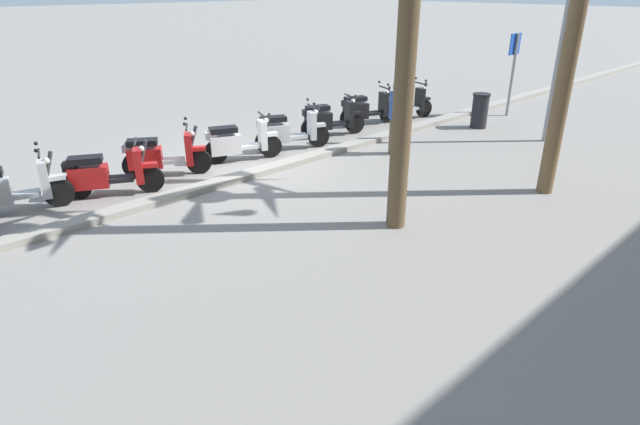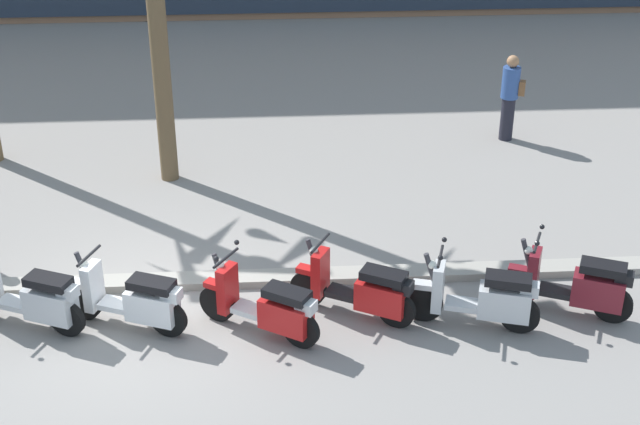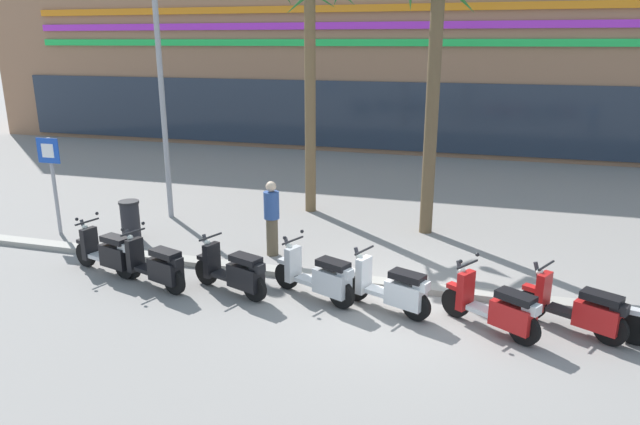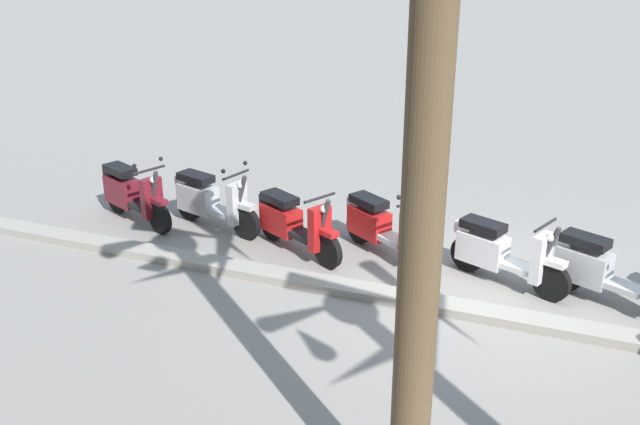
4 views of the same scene
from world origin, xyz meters
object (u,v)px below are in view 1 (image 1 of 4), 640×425
scooter_black_mid_rear (365,109)px  scooter_silver_mid_front (286,132)px  scooter_black_lead_nearest (404,104)px  scooter_black_far_back (328,120)px  scooter_silver_gap_after_mid (7,190)px  crossing_sign (513,65)px  scooter_red_tail_end (105,174)px  scooter_white_last_in_row (237,142)px  litter_bin (480,110)px  scooter_red_mid_centre (159,156)px  pedestrian_by_palm_tree (396,117)px

scooter_black_mid_rear → scooter_silver_mid_front: 3.19m
scooter_black_lead_nearest → scooter_silver_mid_front: (4.50, -0.01, -0.00)m
scooter_black_far_back → scooter_silver_gap_after_mid: 7.57m
scooter_silver_mid_front → crossing_sign: 7.54m
scooter_black_lead_nearest → scooter_red_tail_end: size_ratio=1.03×
scooter_black_far_back → scooter_white_last_in_row: (2.94, 0.09, -0.01)m
scooter_black_mid_rear → litter_bin: bearing=132.2°
scooter_black_lead_nearest → scooter_silver_mid_front: bearing=-0.1°
scooter_black_mid_rear → litter_bin: size_ratio=1.83×
scooter_black_lead_nearest → scooter_red_mid_centre: bearing=-3.0°
scooter_red_tail_end → pedestrian_by_palm_tree: 6.40m
pedestrian_by_palm_tree → scooter_white_last_in_row: bearing=-34.5°
scooter_white_last_in_row → crossing_sign: bearing=167.2°
litter_bin → scooter_black_far_back: bearing=-30.8°
scooter_white_last_in_row → pedestrian_by_palm_tree: (-3.02, 2.08, 0.45)m
scooter_silver_gap_after_mid → crossing_sign: 13.44m
scooter_red_mid_centre → crossing_sign: crossing_sign is taller
scooter_silver_mid_front → scooter_red_mid_centre: bearing=-7.1°
scooter_black_far_back → pedestrian_by_palm_tree: bearing=92.0°
scooter_black_mid_rear → scooter_black_far_back: (1.58, 0.15, -0.00)m
scooter_black_far_back → scooter_black_lead_nearest: bearing=175.8°
scooter_black_far_back → scooter_red_tail_end: same height
scooter_silver_mid_front → litter_bin: bearing=159.2°
scooter_black_mid_rear → scooter_silver_gap_after_mid: same height
scooter_silver_gap_after_mid → crossing_sign: size_ratio=0.73×
scooter_silver_gap_after_mid → litter_bin: size_ratio=1.85×
scooter_silver_mid_front → crossing_sign: size_ratio=0.73×
scooter_black_mid_rear → scooter_silver_gap_after_mid: (9.15, -0.02, 0.00)m
scooter_black_far_back → scooter_red_tail_end: (5.98, 0.16, -0.01)m
scooter_red_mid_centre → scooter_silver_mid_front: bearing=172.9°
scooter_white_last_in_row → litter_bin: scooter_white_last_in_row is taller
scooter_silver_mid_front → scooter_red_tail_end: scooter_silver_mid_front is taller
scooter_red_mid_centre → scooter_black_lead_nearest: bearing=177.0°
scooter_black_far_back → scooter_silver_mid_front: bearing=7.2°
scooter_silver_mid_front → scooter_silver_gap_after_mid: same height
scooter_red_mid_centre → scooter_silver_gap_after_mid: 2.87m
scooter_black_mid_rear → litter_bin: (-2.15, 2.37, 0.03)m
scooter_red_mid_centre → scooter_red_tail_end: 1.33m
scooter_black_lead_nearest → pedestrian_by_palm_tree: bearing=34.6°
scooter_silver_gap_after_mid → pedestrian_by_palm_tree: (-7.64, 2.34, 0.44)m
scooter_white_last_in_row → scooter_silver_gap_after_mid: size_ratio=0.97×
scooter_silver_gap_after_mid → litter_bin: bearing=168.0°
scooter_black_mid_rear → scooter_red_tail_end: 7.57m
scooter_white_last_in_row → pedestrian_by_palm_tree: pedestrian_by_palm_tree is taller
scooter_black_mid_rear → pedestrian_by_palm_tree: size_ratio=1.03×
scooter_black_lead_nearest → scooter_silver_gap_after_mid: 10.48m
scooter_black_mid_rear → scooter_silver_mid_front: (3.17, 0.35, 0.01)m
scooter_black_mid_rear → crossing_sign: size_ratio=0.73×
scooter_black_lead_nearest → crossing_sign: (-2.74, 1.82, 1.05)m
scooter_white_last_in_row → pedestrian_by_palm_tree: 3.69m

